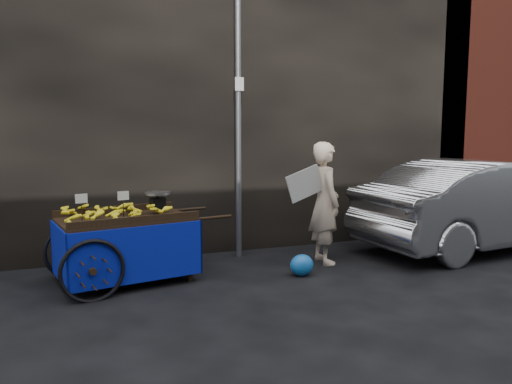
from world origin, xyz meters
name	(u,v)px	position (x,y,z in m)	size (l,w,h in m)	color
ground	(249,285)	(0.00, 0.00, 0.00)	(80.00, 80.00, 0.00)	black
building_wall	(219,85)	(0.39, 2.60, 2.50)	(13.50, 2.00, 5.00)	black
street_pole	(238,113)	(0.30, 1.30, 2.01)	(0.12, 0.10, 4.00)	slate
banana_cart	(122,225)	(-1.36, 0.61, 0.69)	(2.18, 1.29, 1.11)	black
vendor	(324,203)	(1.27, 0.59, 0.82)	(0.83, 0.61, 1.63)	beige
plastic_bag	(302,265)	(0.73, 0.12, 0.13)	(0.30, 0.24, 0.27)	blue
parked_car	(484,205)	(3.91, 0.50, 0.67)	(1.42, 4.06, 1.34)	#BABCC2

